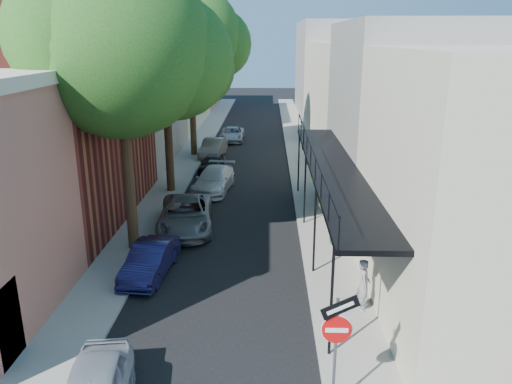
# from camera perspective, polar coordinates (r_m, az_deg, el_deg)

# --- Properties ---
(road_surface) EXTENTS (6.00, 64.00, 0.01)m
(road_surface) POSITION_cam_1_polar(r_m,az_deg,el_deg) (39.50, -0.96, 5.10)
(road_surface) COLOR black
(road_surface) RESTS_ON ground
(sidewalk_left) EXTENTS (2.00, 64.00, 0.12)m
(sidewalk_left) POSITION_cam_1_polar(r_m,az_deg,el_deg) (39.85, -6.74, 5.17)
(sidewalk_left) COLOR gray
(sidewalk_left) RESTS_ON ground
(sidewalk_right) EXTENTS (2.00, 64.00, 0.12)m
(sidewalk_right) POSITION_cam_1_polar(r_m,az_deg,el_deg) (39.53, 4.86, 5.13)
(sidewalk_right) COLOR gray
(sidewalk_right) RESTS_ON ground
(buildings_left) EXTENTS (10.10, 59.10, 12.00)m
(buildings_left) POSITION_cam_1_polar(r_m,az_deg,el_deg) (39.07, -15.14, 11.71)
(buildings_left) COLOR #B06D5A
(buildings_left) RESTS_ON ground
(buildings_right) EXTENTS (9.80, 55.00, 10.00)m
(buildings_right) POSITION_cam_1_polar(r_m,az_deg,el_deg) (38.98, 12.56, 11.12)
(buildings_right) COLOR beige
(buildings_right) RESTS_ON ground
(sign_post) EXTENTS (0.89, 0.17, 2.99)m
(sign_post) POSITION_cam_1_polar(r_m,az_deg,el_deg) (11.50, 9.21, -15.72)
(sign_post) COLOR #595B60
(sign_post) RESTS_ON ground
(oak_near) EXTENTS (7.48, 6.80, 11.42)m
(oak_near) POSITION_cam_1_polar(r_m,az_deg,el_deg) (19.51, -13.92, 15.60)
(oak_near) COLOR #332214
(oak_near) RESTS_ON ground
(oak_mid) EXTENTS (6.60, 6.00, 10.20)m
(oak_mid) POSITION_cam_1_polar(r_m,az_deg,el_deg) (27.32, -9.51, 14.43)
(oak_mid) COLOR #332214
(oak_mid) RESTS_ON ground
(oak_far) EXTENTS (7.70, 7.00, 11.90)m
(oak_far) POSITION_cam_1_polar(r_m,az_deg,el_deg) (36.21, -6.77, 17.05)
(oak_far) COLOR #332214
(oak_far) RESTS_ON ground
(parked_car_b) EXTENTS (1.62, 3.73, 1.19)m
(parked_car_b) POSITION_cam_1_polar(r_m,az_deg,el_deg) (18.51, -12.00, -7.64)
(parked_car_b) COLOR #151440
(parked_car_b) RESTS_ON ground
(parked_car_c) EXTENTS (2.83, 5.23, 1.39)m
(parked_car_c) POSITION_cam_1_polar(r_m,az_deg,el_deg) (22.56, -8.04, -2.57)
(parked_car_c) COLOR slate
(parked_car_c) RESTS_ON ground
(parked_car_d) EXTENTS (2.39, 4.72, 1.31)m
(parked_car_d) POSITION_cam_1_polar(r_m,az_deg,el_deg) (28.07, -4.81, 1.40)
(parked_car_d) COLOR silver
(parked_car_d) RESTS_ON ground
(parked_car_e) EXTENTS (1.72, 3.46, 1.13)m
(parked_car_e) POSITION_cam_1_polar(r_m,az_deg,el_deg) (32.21, -5.00, 3.29)
(parked_car_e) COLOR black
(parked_car_e) RESTS_ON ground
(parked_car_f) EXTENTS (1.83, 4.13, 1.32)m
(parked_car_f) POSITION_cam_1_polar(r_m,az_deg,el_deg) (36.35, -4.92, 5.03)
(parked_car_f) COLOR #675F57
(parked_car_f) RESTS_ON ground
(parked_car_g) EXTENTS (1.92, 4.12, 1.14)m
(parked_car_g) POSITION_cam_1_polar(r_m,az_deg,el_deg) (42.07, -2.74, 6.61)
(parked_car_g) COLOR #999FAD
(parked_car_g) RESTS_ON ground
(pedestrian) EXTENTS (0.49, 0.67, 1.70)m
(pedestrian) POSITION_cam_1_polar(r_m,az_deg,el_deg) (15.97, 12.21, -10.35)
(pedestrian) COLOR gray
(pedestrian) RESTS_ON sidewalk_right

